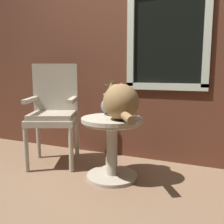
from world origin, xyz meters
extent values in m
plane|color=#7F6047|center=(0.00, 0.00, 0.00)|extent=(6.00, 6.00, 0.00)
cube|color=#562D1E|center=(0.00, 0.81, 1.30)|extent=(4.00, 0.04, 2.60)
cube|color=beige|center=(0.41, 0.78, 0.80)|extent=(0.83, 0.03, 0.07)
cube|color=beige|center=(0.04, 0.78, 1.28)|extent=(0.07, 0.03, 0.96)
cube|color=beige|center=(0.79, 0.78, 1.28)|extent=(0.07, 0.03, 0.96)
cube|color=black|center=(0.41, 0.79, 1.28)|extent=(0.74, 0.01, 0.94)
cylinder|color=#B2A893|center=(0.07, 0.19, 0.01)|extent=(0.46, 0.46, 0.03)
cylinder|color=#B2A893|center=(0.07, 0.19, 0.27)|extent=(0.10, 0.10, 0.49)
cylinder|color=#B2A893|center=(0.07, 0.19, 0.53)|extent=(0.54, 0.54, 0.03)
torus|color=#B2A893|center=(0.07, 0.19, 0.51)|extent=(0.52, 0.52, 0.02)
cylinder|color=#B2A893|center=(-0.73, -0.01, 0.22)|extent=(0.04, 0.04, 0.43)
cylinder|color=#B2A893|center=(-0.34, 0.16, 0.22)|extent=(0.04, 0.04, 0.43)
cylinder|color=#B2A893|center=(-0.89, 0.36, 0.22)|extent=(0.04, 0.04, 0.43)
cylinder|color=#B2A893|center=(-0.50, 0.53, 0.22)|extent=(0.04, 0.04, 0.43)
cube|color=#B2A893|center=(-0.61, 0.26, 0.46)|extent=(0.61, 0.60, 0.06)
cube|color=tan|center=(-0.61, 0.26, 0.52)|extent=(0.56, 0.54, 0.05)
cube|color=#B2A893|center=(-0.69, 0.43, 0.76)|extent=(0.45, 0.24, 0.54)
cube|color=#B2A893|center=(-0.80, 0.17, 0.67)|extent=(0.21, 0.39, 0.04)
cube|color=#B2A893|center=(-0.42, 0.34, 0.67)|extent=(0.21, 0.39, 0.04)
ellipsoid|color=olive|center=(0.18, 0.13, 0.70)|extent=(0.43, 0.44, 0.30)
sphere|color=tan|center=(0.06, 0.31, 0.75)|extent=(0.17, 0.17, 0.17)
cone|color=olive|center=(0.10, 0.33, 0.83)|extent=(0.05, 0.05, 0.06)
cone|color=olive|center=(0.02, 0.28, 0.83)|extent=(0.05, 0.05, 0.06)
cylinder|color=olive|center=(0.30, -0.05, 0.61)|extent=(0.21, 0.28, 0.07)
cylinder|color=slate|center=(-0.01, 0.30, 0.56)|extent=(0.09, 0.09, 0.01)
ellipsoid|color=slate|center=(-0.01, 0.30, 0.64)|extent=(0.14, 0.14, 0.14)
cylinder|color=slate|center=(-0.01, 0.30, 0.72)|extent=(0.08, 0.08, 0.05)
torus|color=slate|center=(-0.01, 0.30, 0.74)|extent=(0.10, 0.10, 0.02)
cylinder|color=#387533|center=(-0.02, 0.30, 0.78)|extent=(0.02, 0.01, 0.08)
cone|color=#387533|center=(-0.03, 0.30, 0.83)|extent=(0.04, 0.04, 0.02)
cylinder|color=#387533|center=(0.00, 0.31, 0.80)|extent=(0.03, 0.03, 0.12)
cone|color=#387533|center=(0.02, 0.32, 0.86)|extent=(0.04, 0.04, 0.02)
camera|label=1|loc=(0.92, -1.78, 0.94)|focal=39.96mm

